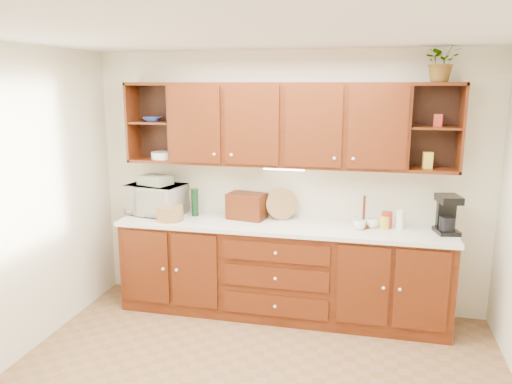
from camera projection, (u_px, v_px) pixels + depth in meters
The scene contains 22 objects.
ceiling at pixel (244, 31), 3.13m from camera, with size 4.00×4.00×0.00m, color white.
back_wall at pixel (287, 182), 5.07m from camera, with size 4.00×4.00×0.00m, color #EDE7C7.
base_cabinets at pixel (281, 271), 4.96m from camera, with size 3.20×0.60×0.90m, color #381506.
countertop at pixel (282, 226), 4.85m from camera, with size 3.24×0.64×0.04m, color white.
upper_cabinets at pixel (286, 124), 4.79m from camera, with size 3.20×0.33×0.80m.
undercabinet_light at pixel (284, 169), 4.83m from camera, with size 0.40×0.05×0.03m, color white.
wicker_basket at pixel (170, 213), 4.97m from camera, with size 0.26×0.26×0.15m, color #A97B46.
microwave at pixel (156, 199), 5.19m from camera, with size 0.57×0.39×0.32m, color silver.
towel_stack at pixel (155, 180), 5.15m from camera, with size 0.31×0.23×0.09m, color #CAC35F.
wine_bottle at pixel (195, 202), 5.12m from camera, with size 0.07×0.07×0.29m, color black.
woven_tray at pixel (282, 218), 5.02m from camera, with size 0.31×0.31×0.02m, color #A97B46.
bread_box at pixel (247, 206), 5.02m from camera, with size 0.37×0.23×0.26m, color #381506.
mug_tree at pixel (363, 223), 4.72m from camera, with size 0.26×0.27×0.31m.
canister_red at pixel (387, 220), 4.71m from camera, with size 0.10×0.10×0.16m, color maroon.
canister_white at pixel (400, 220), 4.66m from camera, with size 0.08×0.08×0.19m, color white.
canister_yellow at pixel (384, 222), 4.69m from camera, with size 0.09×0.09×0.12m, color gold.
coffee_maker at pixel (447, 215), 4.54m from camera, with size 0.24×0.28×0.35m.
bowl_stack at pixel (152, 119), 5.06m from camera, with size 0.19×0.19×0.05m, color #283E92.
plate_stack at pixel (163, 155), 5.13m from camera, with size 0.24×0.24×0.07m, color white.
pantry_box_yellow at pixel (428, 160), 4.54m from camera, with size 0.08×0.06×0.15m, color gold.
pantry_box_red at pixel (438, 120), 4.45m from camera, with size 0.07×0.06×0.11m, color maroon.
potted_plant at pixel (442, 61), 4.32m from camera, with size 0.32×0.28×0.36m, color #999999.
Camera 1 is at (0.80, -3.17, 2.28)m, focal length 35.00 mm.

